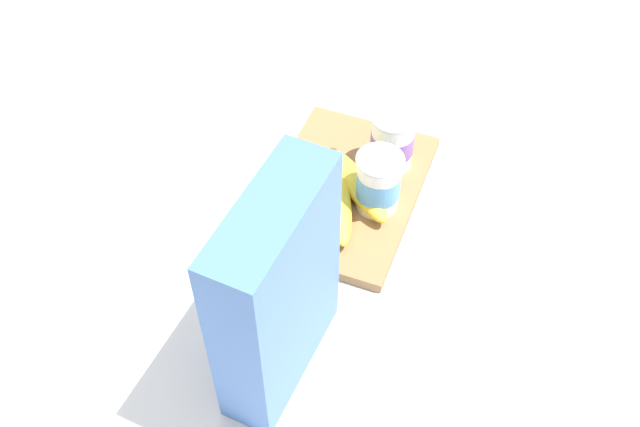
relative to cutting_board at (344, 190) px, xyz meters
name	(u,v)px	position (x,y,z in m)	size (l,w,h in m)	color
ground_plane	(344,194)	(0.00, 0.00, -0.01)	(2.40, 2.40, 0.00)	silver
cutting_board	(344,190)	(0.00, 0.00, 0.00)	(0.30, 0.21, 0.02)	olive
cereal_box	(277,294)	(0.29, 0.02, 0.14)	(0.19, 0.07, 0.29)	#4770B7
yogurt_cup_front	(392,141)	(-0.07, 0.05, 0.05)	(0.07, 0.07, 0.09)	white
yogurt_cup_back	(378,183)	(0.02, 0.05, 0.05)	(0.07, 0.07, 0.09)	white
banana_bunch	(324,189)	(0.03, -0.02, 0.03)	(0.20, 0.20, 0.04)	yellow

